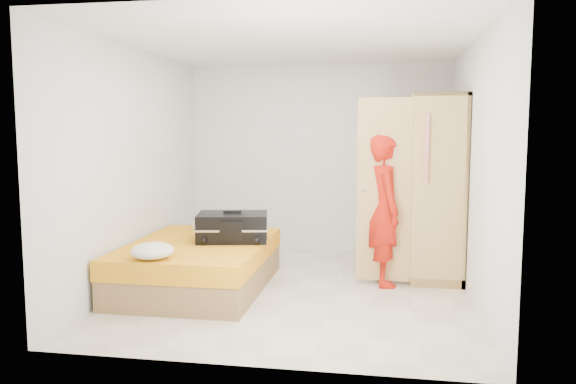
% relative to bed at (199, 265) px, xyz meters
% --- Properties ---
extents(room, '(4.00, 4.02, 2.60)m').
position_rel_bed_xyz_m(room, '(1.05, 0.09, 1.05)').
color(room, beige).
rests_on(room, ground).
extents(bed, '(1.42, 2.02, 0.50)m').
position_rel_bed_xyz_m(bed, '(0.00, 0.00, 0.00)').
color(bed, olive).
rests_on(bed, ground).
extents(wardrobe, '(1.17, 1.20, 2.10)m').
position_rel_bed_xyz_m(wardrobe, '(2.50, 0.95, 0.75)').
color(wardrobe, tan).
rests_on(wardrobe, ground).
extents(person, '(0.52, 0.68, 1.66)m').
position_rel_bed_xyz_m(person, '(1.98, 0.48, 0.58)').
color(person, red).
rests_on(person, ground).
extents(suitcase, '(0.86, 0.70, 0.33)m').
position_rel_bed_xyz_m(suitcase, '(0.33, 0.16, 0.40)').
color(suitcase, black).
rests_on(suitcase, bed).
extents(round_cushion, '(0.40, 0.40, 0.15)m').
position_rel_bed_xyz_m(round_cushion, '(-0.18, -0.82, 0.33)').
color(round_cushion, white).
rests_on(round_cushion, bed).
extents(pillow, '(0.57, 0.32, 0.10)m').
position_rel_bed_xyz_m(pillow, '(-0.03, 0.85, 0.30)').
color(pillow, white).
rests_on(pillow, bed).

